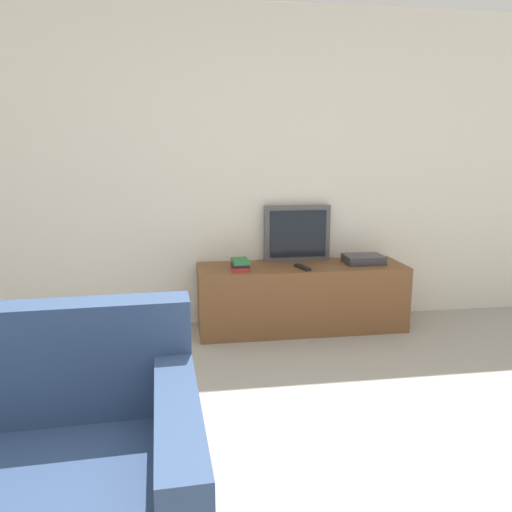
{
  "coord_description": "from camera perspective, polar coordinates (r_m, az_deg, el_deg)",
  "views": [
    {
      "loc": [
        -0.42,
        -1.14,
        1.43
      ],
      "look_at": [
        0.12,
        2.37,
        0.7
      ],
      "focal_mm": 35.0,
      "sensor_mm": 36.0,
      "label": 1
    }
  ],
  "objects": [
    {
      "name": "set_top_box",
      "position": [
        4.23,
        12.18,
        -0.36
      ],
      "size": [
        0.31,
        0.24,
        0.07
      ],
      "color": "#333338",
      "rests_on": "tv_stand"
    },
    {
      "name": "tv_stand",
      "position": [
        4.15,
        5.19,
        -4.69
      ],
      "size": [
        1.69,
        0.51,
        0.54
      ],
      "color": "brown",
      "rests_on": "ground_plane"
    },
    {
      "name": "television",
      "position": [
        4.24,
        4.72,
        2.63
      ],
      "size": [
        0.56,
        0.09,
        0.47
      ],
      "color": "#4C4C51",
      "rests_on": "tv_stand"
    },
    {
      "name": "wall_back",
      "position": [
        4.19,
        -3.03,
        9.83
      ],
      "size": [
        9.0,
        0.06,
        2.6
      ],
      "color": "silver",
      "rests_on": "ground_plane"
    },
    {
      "name": "book_stack",
      "position": [
        3.92,
        -1.85,
        -0.99
      ],
      "size": [
        0.14,
        0.22,
        0.08
      ],
      "color": "#B72D28",
      "rests_on": "tv_stand"
    },
    {
      "name": "remote_on_stand",
      "position": [
        3.96,
        5.35,
        -1.3
      ],
      "size": [
        0.1,
        0.2,
        0.02
      ],
      "rotation": [
        0.0,
        0.0,
        0.27
      ],
      "color": "black",
      "rests_on": "tv_stand"
    }
  ]
}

